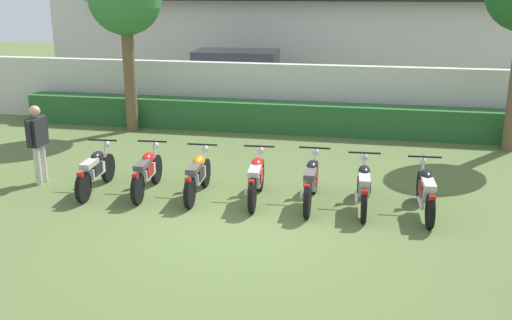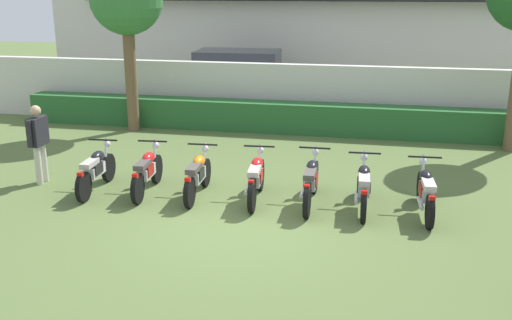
{
  "view_description": "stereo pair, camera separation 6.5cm",
  "coord_description": "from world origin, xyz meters",
  "px_view_note": "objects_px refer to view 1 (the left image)",
  "views": [
    {
      "loc": [
        2.15,
        -9.06,
        3.94
      ],
      "look_at": [
        0.0,
        1.5,
        0.73
      ],
      "focal_mm": 41.17,
      "sensor_mm": 36.0,
      "label": 1
    },
    {
      "loc": [
        2.22,
        -9.05,
        3.94
      ],
      "look_at": [
        0.0,
        1.5,
        0.73
      ],
      "focal_mm": 41.17,
      "sensor_mm": 36.0,
      "label": 2
    }
  ],
  "objects_px": {
    "parked_car": "(241,79)",
    "motorcycle_in_row_5": "(364,186)",
    "motorcycle_in_row_0": "(95,170)",
    "tree_near_inspector": "(125,1)",
    "motorcycle_in_row_4": "(311,181)",
    "motorcycle_in_row_1": "(147,171)",
    "motorcycle_in_row_2": "(197,175)",
    "inspector_person": "(38,138)",
    "motorcycle_in_row_3": "(256,178)",
    "motorcycle_in_row_6": "(426,191)"
  },
  "relations": [
    {
      "from": "motorcycle_in_row_0",
      "to": "motorcycle_in_row_4",
      "type": "distance_m",
      "value": 4.27
    },
    {
      "from": "tree_near_inspector",
      "to": "motorcycle_in_row_1",
      "type": "relative_size",
      "value": 2.51
    },
    {
      "from": "motorcycle_in_row_3",
      "to": "motorcycle_in_row_1",
      "type": "bearing_deg",
      "value": 85.96
    },
    {
      "from": "tree_near_inspector",
      "to": "motorcycle_in_row_1",
      "type": "xyz_separation_m",
      "value": [
        2.37,
        -4.85,
        -3.09
      ]
    },
    {
      "from": "parked_car",
      "to": "motorcycle_in_row_4",
      "type": "height_order",
      "value": "parked_car"
    },
    {
      "from": "motorcycle_in_row_6",
      "to": "motorcycle_in_row_0",
      "type": "bearing_deg",
      "value": 87.21
    },
    {
      "from": "tree_near_inspector",
      "to": "motorcycle_in_row_5",
      "type": "distance_m",
      "value": 8.73
    },
    {
      "from": "motorcycle_in_row_4",
      "to": "motorcycle_in_row_6",
      "type": "relative_size",
      "value": 1.05
    },
    {
      "from": "tree_near_inspector",
      "to": "motorcycle_in_row_6",
      "type": "relative_size",
      "value": 2.45
    },
    {
      "from": "motorcycle_in_row_1",
      "to": "motorcycle_in_row_3",
      "type": "distance_m",
      "value": 2.19
    },
    {
      "from": "motorcycle_in_row_1",
      "to": "inspector_person",
      "type": "relative_size",
      "value": 1.12
    },
    {
      "from": "motorcycle_in_row_4",
      "to": "motorcycle_in_row_6",
      "type": "height_order",
      "value": "motorcycle_in_row_4"
    },
    {
      "from": "parked_car",
      "to": "tree_near_inspector",
      "type": "xyz_separation_m",
      "value": [
        -2.27,
        -3.83,
        2.6
      ]
    },
    {
      "from": "parked_car",
      "to": "motorcycle_in_row_2",
      "type": "bearing_deg",
      "value": -85.4
    },
    {
      "from": "motorcycle_in_row_4",
      "to": "motorcycle_in_row_1",
      "type": "bearing_deg",
      "value": 89.77
    },
    {
      "from": "inspector_person",
      "to": "motorcycle_in_row_0",
      "type": "bearing_deg",
      "value": -10.19
    },
    {
      "from": "motorcycle_in_row_0",
      "to": "motorcycle_in_row_6",
      "type": "relative_size",
      "value": 0.98
    },
    {
      "from": "motorcycle_in_row_3",
      "to": "inspector_person",
      "type": "relative_size",
      "value": 1.12
    },
    {
      "from": "motorcycle_in_row_0",
      "to": "motorcycle_in_row_5",
      "type": "bearing_deg",
      "value": -92.87
    },
    {
      "from": "parked_car",
      "to": "motorcycle_in_row_5",
      "type": "bearing_deg",
      "value": -66.57
    },
    {
      "from": "tree_near_inspector",
      "to": "motorcycle_in_row_5",
      "type": "relative_size",
      "value": 2.46
    },
    {
      "from": "motorcycle_in_row_4",
      "to": "motorcycle_in_row_5",
      "type": "bearing_deg",
      "value": -92.97
    },
    {
      "from": "motorcycle_in_row_3",
      "to": "inspector_person",
      "type": "bearing_deg",
      "value": 84.16
    },
    {
      "from": "tree_near_inspector",
      "to": "inspector_person",
      "type": "relative_size",
      "value": 2.82
    },
    {
      "from": "motorcycle_in_row_2",
      "to": "inspector_person",
      "type": "relative_size",
      "value": 1.1
    },
    {
      "from": "motorcycle_in_row_3",
      "to": "motorcycle_in_row_4",
      "type": "bearing_deg",
      "value": -93.3
    },
    {
      "from": "motorcycle_in_row_1",
      "to": "motorcycle_in_row_2",
      "type": "distance_m",
      "value": 1.03
    },
    {
      "from": "parked_car",
      "to": "tree_near_inspector",
      "type": "relative_size",
      "value": 1.0
    },
    {
      "from": "motorcycle_in_row_1",
      "to": "motorcycle_in_row_2",
      "type": "xyz_separation_m",
      "value": [
        1.03,
        0.0,
        -0.01
      ]
    },
    {
      "from": "motorcycle_in_row_0",
      "to": "parked_car",
      "type": "bearing_deg",
      "value": -10.06
    },
    {
      "from": "motorcycle_in_row_0",
      "to": "tree_near_inspector",
      "type": "bearing_deg",
      "value": 11.04
    },
    {
      "from": "motorcycle_in_row_3",
      "to": "motorcycle_in_row_4",
      "type": "distance_m",
      "value": 1.04
    },
    {
      "from": "motorcycle_in_row_5",
      "to": "motorcycle_in_row_0",
      "type": "bearing_deg",
      "value": 88.58
    },
    {
      "from": "tree_near_inspector",
      "to": "motorcycle_in_row_3",
      "type": "distance_m",
      "value": 7.33
    },
    {
      "from": "tree_near_inspector",
      "to": "motorcycle_in_row_3",
      "type": "height_order",
      "value": "tree_near_inspector"
    },
    {
      "from": "motorcycle_in_row_1",
      "to": "motorcycle_in_row_4",
      "type": "height_order",
      "value": "motorcycle_in_row_4"
    },
    {
      "from": "motorcycle_in_row_4",
      "to": "motorcycle_in_row_6",
      "type": "distance_m",
      "value": 2.06
    },
    {
      "from": "motorcycle_in_row_5",
      "to": "motorcycle_in_row_2",
      "type": "bearing_deg",
      "value": 87.27
    },
    {
      "from": "parked_car",
      "to": "motorcycle_in_row_5",
      "type": "height_order",
      "value": "parked_car"
    },
    {
      "from": "motorcycle_in_row_0",
      "to": "motorcycle_in_row_4",
      "type": "xyz_separation_m",
      "value": [
        4.26,
        0.14,
        0.02
      ]
    },
    {
      "from": "tree_near_inspector",
      "to": "motorcycle_in_row_2",
      "type": "xyz_separation_m",
      "value": [
        3.4,
        -4.85,
        -3.1
      ]
    },
    {
      "from": "parked_car",
      "to": "motorcycle_in_row_6",
      "type": "height_order",
      "value": "parked_car"
    },
    {
      "from": "tree_near_inspector",
      "to": "inspector_person",
      "type": "bearing_deg",
      "value": -90.12
    },
    {
      "from": "tree_near_inspector",
      "to": "parked_car",
      "type": "bearing_deg",
      "value": 59.38
    },
    {
      "from": "tree_near_inspector",
      "to": "motorcycle_in_row_6",
      "type": "distance_m",
      "value": 9.61
    },
    {
      "from": "inspector_person",
      "to": "motorcycle_in_row_4",
      "type": "bearing_deg",
      "value": -1.04
    },
    {
      "from": "parked_car",
      "to": "motorcycle_in_row_5",
      "type": "relative_size",
      "value": 2.45
    },
    {
      "from": "tree_near_inspector",
      "to": "motorcycle_in_row_1",
      "type": "bearing_deg",
      "value": -64.01
    },
    {
      "from": "motorcycle_in_row_4",
      "to": "inspector_person",
      "type": "relative_size",
      "value": 1.21
    },
    {
      "from": "parked_car",
      "to": "motorcycle_in_row_6",
      "type": "xyz_separation_m",
      "value": [
        5.38,
        -8.75,
        -0.49
      ]
    }
  ]
}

